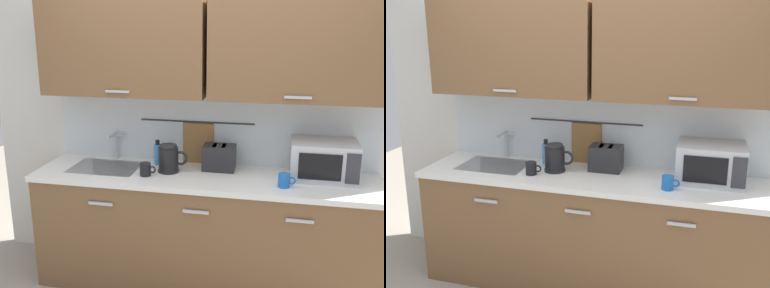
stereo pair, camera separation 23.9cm
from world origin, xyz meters
TOP-DOWN VIEW (x-y plane):
  - counter_unit at (-0.01, 0.30)m, footprint 2.53×0.64m
  - back_wall_assembly at (-0.00, 0.53)m, footprint 3.70×0.41m
  - sink_faucet at (-0.78, 0.53)m, footprint 0.09×0.17m
  - microwave at (0.84, 0.41)m, footprint 0.46×0.35m
  - electric_kettle at (-0.27, 0.31)m, footprint 0.23×0.16m
  - dish_soap_bottle at (-0.40, 0.47)m, footprint 0.06×0.06m
  - mug_near_sink at (-0.41, 0.19)m, footprint 0.12×0.08m
  - toaster at (0.09, 0.44)m, footprint 0.26×0.17m
  - mug_by_kettle at (0.58, 0.16)m, footprint 0.12×0.08m

SIDE VIEW (x-z plane):
  - counter_unit at x=-0.01m, z-range 0.01..0.91m
  - mug_near_sink at x=-0.41m, z-range 0.90..1.00m
  - mug_by_kettle at x=0.58m, z-range 0.90..1.00m
  - dish_soap_bottle at x=-0.40m, z-range 0.89..1.08m
  - toaster at x=0.09m, z-range 0.90..1.09m
  - electric_kettle at x=-0.27m, z-range 0.90..1.11m
  - microwave at x=0.84m, z-range 0.90..1.17m
  - sink_faucet at x=-0.78m, z-range 0.93..1.15m
  - back_wall_assembly at x=0.00m, z-range 0.27..2.77m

